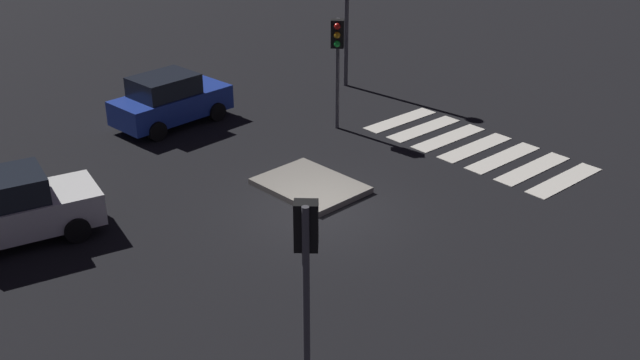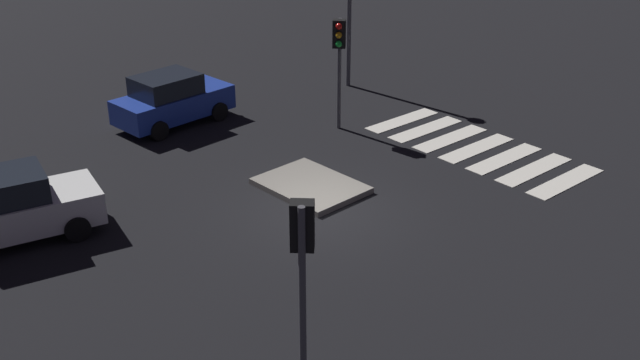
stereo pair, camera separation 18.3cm
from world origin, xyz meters
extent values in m
plane|color=black|center=(0.00, 0.00, 0.00)|extent=(80.00, 80.00, 0.00)
cube|color=gray|center=(1.33, -0.78, 0.09)|extent=(3.17, 2.44, 0.18)
cube|color=silver|center=(4.12, 7.02, 0.74)|extent=(2.68, 4.59, 0.88)
cube|color=black|center=(4.18, 7.27, 1.54)|extent=(2.09, 2.50, 0.71)
cylinder|color=black|center=(4.74, 5.53, 0.35)|extent=(0.39, 0.73, 0.69)
cylinder|color=black|center=(2.97, 5.90, 0.35)|extent=(0.39, 0.73, 0.69)
sphere|color=#F2EABF|center=(4.19, 4.85, 0.74)|extent=(0.23, 0.23, 0.23)
sphere|color=#F2EABF|center=(3.20, 5.06, 0.74)|extent=(0.23, 0.23, 0.23)
cube|color=#1E389E|center=(8.70, -0.55, 0.74)|extent=(2.19, 4.40, 0.87)
cube|color=black|center=(8.68, -0.29, 1.53)|extent=(1.84, 2.32, 0.71)
cylinder|color=black|center=(9.71, -1.79, 0.34)|extent=(0.31, 0.71, 0.69)
cylinder|color=black|center=(7.92, -1.94, 0.34)|extent=(0.31, 0.71, 0.69)
cylinder|color=black|center=(9.48, 0.84, 0.34)|extent=(0.31, 0.71, 0.69)
cylinder|color=black|center=(7.70, 0.69, 0.34)|extent=(0.31, 0.71, 0.69)
sphere|color=#F2EABF|center=(9.38, -2.59, 0.74)|extent=(0.23, 0.23, 0.23)
sphere|color=#F2EABF|center=(8.38, -2.67, 0.74)|extent=(0.23, 0.23, 0.23)
cylinder|color=#47474C|center=(-5.41, 5.12, 2.01)|extent=(0.14, 0.14, 4.01)
cube|color=black|center=(-5.28, 5.00, 3.53)|extent=(0.53, 0.54, 0.96)
sphere|color=red|center=(-5.13, 4.86, 3.83)|extent=(0.22, 0.22, 0.22)
sphere|color=orange|center=(-5.13, 4.86, 3.53)|extent=(0.22, 0.22, 0.22)
sphere|color=green|center=(-5.13, 4.86, 3.23)|extent=(0.22, 0.22, 0.22)
cylinder|color=#47474C|center=(4.46, -4.75, 1.99)|extent=(0.14, 0.14, 3.97)
cube|color=black|center=(4.33, -4.62, 3.49)|extent=(0.54, 0.53, 0.96)
sphere|color=red|center=(4.20, -4.47, 3.79)|extent=(0.22, 0.22, 0.22)
sphere|color=orange|center=(4.20, -4.47, 3.49)|extent=(0.22, 0.22, 0.22)
sphere|color=green|center=(4.20, -4.47, 3.19)|extent=(0.22, 0.22, 0.22)
cylinder|color=#47474C|center=(7.77, -8.28, 3.38)|extent=(0.18, 0.18, 6.75)
cube|color=silver|center=(-3.45, -7.00, 0.01)|extent=(0.70, 3.20, 0.02)
cube|color=silver|center=(-2.30, -7.00, 0.01)|extent=(0.70, 3.20, 0.02)
cube|color=silver|center=(-1.15, -7.00, 0.01)|extent=(0.70, 3.20, 0.02)
cube|color=silver|center=(0.00, -7.00, 0.01)|extent=(0.70, 3.20, 0.02)
cube|color=silver|center=(1.15, -7.00, 0.01)|extent=(0.70, 3.20, 0.02)
cube|color=silver|center=(2.30, -7.00, 0.01)|extent=(0.70, 3.20, 0.02)
cube|color=silver|center=(3.45, -7.00, 0.01)|extent=(0.70, 3.20, 0.02)
camera|label=1|loc=(-14.60, 12.90, 10.26)|focal=43.51mm
camera|label=2|loc=(-14.72, 12.77, 10.26)|focal=43.51mm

